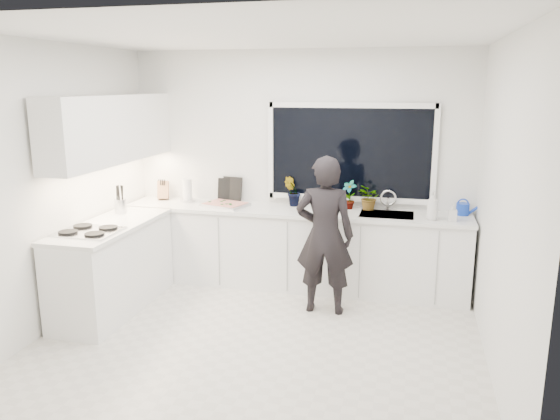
# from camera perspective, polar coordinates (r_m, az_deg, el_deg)

# --- Properties ---
(floor) EXTENTS (4.00, 3.50, 0.02)m
(floor) POSITION_cam_1_polar(r_m,az_deg,el_deg) (5.19, -2.24, -13.50)
(floor) COLOR beige
(floor) RESTS_ON ground
(wall_back) EXTENTS (4.00, 0.02, 2.70)m
(wall_back) POSITION_cam_1_polar(r_m,az_deg,el_deg) (6.43, 2.00, 4.43)
(wall_back) COLOR white
(wall_back) RESTS_ON ground
(wall_left) EXTENTS (0.02, 3.50, 2.70)m
(wall_left) POSITION_cam_1_polar(r_m,az_deg,el_deg) (5.64, -22.42, 2.25)
(wall_left) COLOR white
(wall_left) RESTS_ON ground
(wall_right) EXTENTS (0.02, 3.50, 2.70)m
(wall_right) POSITION_cam_1_polar(r_m,az_deg,el_deg) (4.62, 22.33, 0.07)
(wall_right) COLOR white
(wall_right) RESTS_ON ground
(ceiling) EXTENTS (4.00, 3.50, 0.02)m
(ceiling) POSITION_cam_1_polar(r_m,az_deg,el_deg) (4.67, -2.55, 17.96)
(ceiling) COLOR white
(ceiling) RESTS_ON wall_back
(window) EXTENTS (1.80, 0.02, 1.00)m
(window) POSITION_cam_1_polar(r_m,az_deg,el_deg) (6.27, 7.34, 5.97)
(window) COLOR black
(window) RESTS_ON wall_back
(base_cabinets_back) EXTENTS (3.92, 0.58, 0.88)m
(base_cabinets_back) POSITION_cam_1_polar(r_m,az_deg,el_deg) (6.33, 1.35, -4.14)
(base_cabinets_back) COLOR white
(base_cabinets_back) RESTS_ON floor
(base_cabinets_left) EXTENTS (0.58, 1.60, 0.88)m
(base_cabinets_left) POSITION_cam_1_polar(r_m,az_deg,el_deg) (5.96, -17.03, -5.86)
(base_cabinets_left) COLOR white
(base_cabinets_left) RESTS_ON floor
(countertop_back) EXTENTS (3.94, 0.62, 0.04)m
(countertop_back) POSITION_cam_1_polar(r_m,az_deg,el_deg) (6.21, 1.36, -0.10)
(countertop_back) COLOR silver
(countertop_back) RESTS_ON base_cabinets_back
(countertop_left) EXTENTS (0.62, 1.60, 0.04)m
(countertop_left) POSITION_cam_1_polar(r_m,az_deg,el_deg) (5.83, -17.33, -1.57)
(countertop_left) COLOR silver
(countertop_left) RESTS_ON base_cabinets_left
(upper_cabinets) EXTENTS (0.34, 2.10, 0.70)m
(upper_cabinets) POSITION_cam_1_polar(r_m,az_deg,el_deg) (6.03, -17.22, 8.09)
(upper_cabinets) COLOR white
(upper_cabinets) RESTS_ON wall_left
(sink) EXTENTS (0.58, 0.42, 0.14)m
(sink) POSITION_cam_1_polar(r_m,az_deg,el_deg) (6.09, 11.07, -0.89)
(sink) COLOR silver
(sink) RESTS_ON countertop_back
(faucet) EXTENTS (0.03, 0.03, 0.22)m
(faucet) POSITION_cam_1_polar(r_m,az_deg,el_deg) (6.25, 11.23, 0.96)
(faucet) COLOR silver
(faucet) RESTS_ON countertop_back
(stovetop) EXTENTS (0.56, 0.48, 0.03)m
(stovetop) POSITION_cam_1_polar(r_m,az_deg,el_deg) (5.54, -19.38, -2.07)
(stovetop) COLOR black
(stovetop) RESTS_ON countertop_left
(person) EXTENTS (0.61, 0.41, 1.63)m
(person) POSITION_cam_1_polar(r_m,az_deg,el_deg) (5.54, 4.69, -2.66)
(person) COLOR black
(person) RESTS_ON floor
(pizza_tray) EXTENTS (0.57, 0.48, 0.03)m
(pizza_tray) POSITION_cam_1_polar(r_m,az_deg,el_deg) (6.40, -5.75, 0.55)
(pizza_tray) COLOR #BABABF
(pizza_tray) RESTS_ON countertop_back
(pizza) EXTENTS (0.52, 0.43, 0.01)m
(pizza) POSITION_cam_1_polar(r_m,az_deg,el_deg) (6.39, -5.75, 0.70)
(pizza) COLOR #AD1725
(pizza) RESTS_ON pizza_tray
(watering_can) EXTENTS (0.15, 0.15, 0.13)m
(watering_can) POSITION_cam_1_polar(r_m,az_deg,el_deg) (6.24, 18.54, 0.09)
(watering_can) COLOR #1336B2
(watering_can) RESTS_ON countertop_back
(paper_towel_roll) EXTENTS (0.14, 0.14, 0.26)m
(paper_towel_roll) POSITION_cam_1_polar(r_m,az_deg,el_deg) (6.68, -9.65, 1.98)
(paper_towel_roll) COLOR silver
(paper_towel_roll) RESTS_ON countertop_back
(knife_block) EXTENTS (0.15, 0.13, 0.22)m
(knife_block) POSITION_cam_1_polar(r_m,az_deg,el_deg) (6.86, -12.10, 1.99)
(knife_block) COLOR #A36A4C
(knife_block) RESTS_ON countertop_back
(utensil_crock) EXTENTS (0.16, 0.16, 0.16)m
(utensil_crock) POSITION_cam_1_polar(r_m,az_deg,el_deg) (6.25, -16.32, 0.40)
(utensil_crock) COLOR silver
(utensil_crock) RESTS_ON countertop_left
(picture_frame_large) EXTENTS (0.22, 0.03, 0.28)m
(picture_frame_large) POSITION_cam_1_polar(r_m,az_deg,el_deg) (6.64, -5.58, 2.12)
(picture_frame_large) COLOR black
(picture_frame_large) RESTS_ON countertop_back
(picture_frame_small) EXTENTS (0.25, 0.05, 0.30)m
(picture_frame_small) POSITION_cam_1_polar(r_m,az_deg,el_deg) (6.62, -5.01, 2.18)
(picture_frame_small) COLOR black
(picture_frame_small) RESTS_ON countertop_back
(herb_plants) EXTENTS (1.17, 0.34, 0.34)m
(herb_plants) POSITION_cam_1_polar(r_m,az_deg,el_deg) (6.25, 6.22, 1.54)
(herb_plants) COLOR #26662D
(herb_plants) RESTS_ON countertop_back
(soap_bottles) EXTENTS (0.32, 0.14, 0.30)m
(soap_bottles) POSITION_cam_1_polar(r_m,az_deg,el_deg) (5.90, 16.11, 0.26)
(soap_bottles) COLOR #D8BF66
(soap_bottles) RESTS_ON countertop_back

